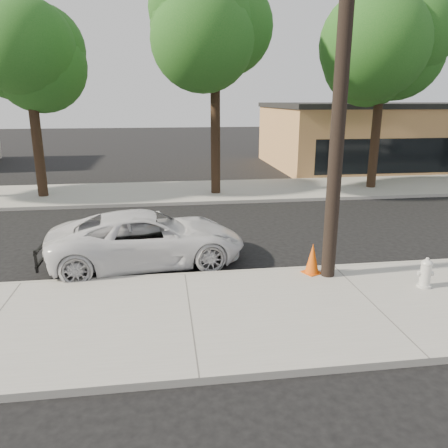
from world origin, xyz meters
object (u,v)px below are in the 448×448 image
at_px(police_cruiser, 148,238).
at_px(fire_hydrant, 425,274).
at_px(traffic_cone, 312,259).
at_px(utility_pole, 341,88).

distance_m(police_cruiser, fire_hydrant, 7.16).
bearing_deg(fire_hydrant, traffic_cone, 166.26).
relative_size(fire_hydrant, traffic_cone, 0.86).
bearing_deg(traffic_cone, police_cruiser, 158.39).
distance_m(utility_pole, traffic_cone, 4.18).
relative_size(police_cruiser, fire_hydrant, 7.76).
xyz_separation_m(police_cruiser, traffic_cone, (4.19, -1.66, -0.21)).
bearing_deg(police_cruiser, traffic_cone, -117.97).
bearing_deg(fire_hydrant, police_cruiser, 169.64).
height_order(fire_hydrant, traffic_cone, traffic_cone).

